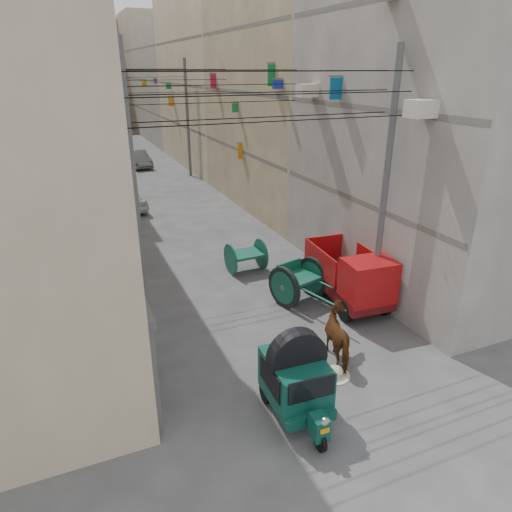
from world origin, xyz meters
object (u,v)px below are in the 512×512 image
distant_car_white (125,198)px  distant_car_green (116,141)px  mini_truck (354,281)px  horse (342,336)px  feed_sack (334,371)px  distant_car_grey (138,159)px  auto_rickshaw (296,377)px  second_cart (246,256)px  tonga_cart (299,281)px

distant_car_white → distant_car_green: distant_car_white is taller
mini_truck → horse: 3.10m
feed_sack → distant_car_green: distant_car_green is taller
distant_car_grey → feed_sack: bearing=-95.2°
auto_rickshaw → mini_truck: bearing=45.0°
mini_truck → second_cart: 4.62m
tonga_cart → distant_car_grey: 25.26m
distant_car_white → second_cart: bearing=96.0°
second_cart → distant_car_grey: distant_car_grey is taller
second_cart → distant_car_white: (-3.07, 10.38, 0.01)m
feed_sack → distant_car_green: 40.07m
feed_sack → distant_car_green: size_ratio=0.13×
horse → mini_truck: bearing=-118.7°
distant_car_grey → tonga_cart: bearing=-92.8°
auto_rickshaw → second_cart: auto_rickshaw is taller
distant_car_grey → distant_car_green: 10.84m
auto_rickshaw → distant_car_green: bearing=90.9°
tonga_cart → distant_car_white: tonga_cart is taller
second_cart → distant_car_green: bearing=88.2°
horse → distant_car_grey: horse is taller
horse → feed_sack: bearing=57.6°
distant_car_grey → distant_car_white: bearing=-108.0°
feed_sack → distant_car_white: distant_car_white is taller
feed_sack → horse: size_ratio=0.30×
auto_rickshaw → tonga_cart: auto_rickshaw is taller
feed_sack → distant_car_green: bearing=90.5°
auto_rickshaw → horse: (2.10, 1.37, -0.25)m
tonga_cart → distant_car_green: bearing=76.8°
second_cart → distant_car_grey: bearing=87.9°
auto_rickshaw → feed_sack: bearing=29.8°
mini_truck → distant_car_grey: (-2.54, 26.30, -0.30)m
feed_sack → distant_car_grey: bearing=90.0°
horse → distant_car_white: bearing=-67.8°
distant_car_white → distant_car_grey: 12.15m
second_cart → distant_car_white: bearing=103.4°
feed_sack → horse: horse is taller
mini_truck → horse: (-1.99, -2.37, -0.23)m
mini_truck → feed_sack: mini_truck is taller
feed_sack → tonga_cart: bearing=75.0°
mini_truck → feed_sack: (-2.53, -2.94, -0.82)m
mini_truck → distant_car_grey: 26.42m
tonga_cart → mini_truck: size_ratio=0.91×
tonga_cart → feed_sack: size_ratio=6.45×
distant_car_grey → horse: bearing=-94.1°
auto_rickshaw → distant_car_grey: (1.55, 30.04, -0.32)m
feed_sack → distant_car_grey: size_ratio=0.13×
second_cart → tonga_cart: bearing=-79.8°
tonga_cart → distant_car_green: 36.11m
auto_rickshaw → distant_car_grey: 30.08m
mini_truck → distant_car_green: size_ratio=0.94×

